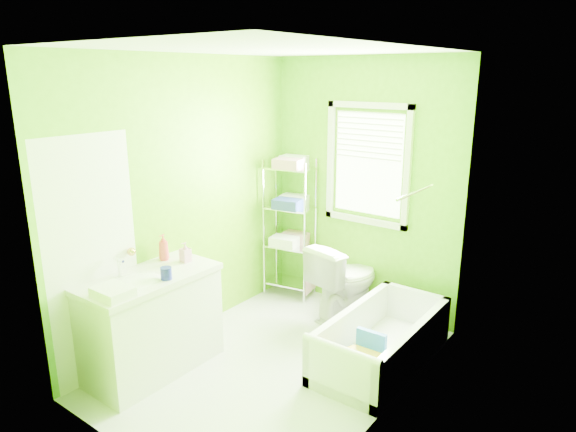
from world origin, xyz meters
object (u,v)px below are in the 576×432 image
Objects in this scene: toilet at (345,280)px; vanity at (151,320)px; wire_shelf_unit at (292,213)px; bathtub at (380,347)px.

toilet is 0.71× the size of vanity.
vanity reaches higher than toilet.
wire_shelf_unit is (0.02, 1.94, 0.50)m from vanity.
wire_shelf_unit is (-1.47, 0.71, 0.81)m from bathtub.
toilet is 0.95m from wire_shelf_unit.
wire_shelf_unit reaches higher than bathtub.
vanity is 0.72× the size of wire_shelf_unit.
bathtub is 1.79× the size of toilet.
bathtub is at bearing 151.15° from toilet.
wire_shelf_unit reaches higher than toilet.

